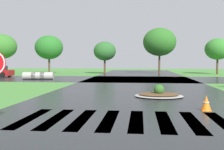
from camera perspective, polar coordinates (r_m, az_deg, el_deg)
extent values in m
cube|color=#232628|center=(14.31, 5.51, -4.77)|extent=(10.92, 80.00, 0.01)
cube|color=#232628|center=(28.35, 5.79, -0.87)|extent=(90.00, 9.83, 0.01)
cube|color=white|center=(9.70, -16.88, -8.67)|extent=(0.45, 3.29, 0.01)
cube|color=white|center=(9.39, -11.75, -8.99)|extent=(0.45, 3.29, 0.01)
cube|color=white|center=(9.16, -6.31, -9.25)|extent=(0.45, 3.29, 0.01)
cube|color=white|center=(9.01, -0.64, -9.43)|extent=(0.45, 3.29, 0.01)
cube|color=white|center=(8.96, 5.17, -9.53)|extent=(0.45, 3.29, 0.01)
cube|color=white|center=(8.99, 11.00, -9.53)|extent=(0.45, 3.29, 0.01)
cube|color=white|center=(9.11, 16.72, -9.43)|extent=(0.45, 3.29, 0.01)
cube|color=white|center=(9.32, 22.24, -9.25)|extent=(0.45, 3.29, 0.01)
ellipsoid|color=#9E9B93|center=(14.76, 9.88, -4.34)|extent=(2.60, 2.27, 0.12)
ellipsoid|color=brown|center=(14.75, 9.88, -3.99)|extent=(2.13, 1.86, 0.10)
sphere|color=#2D6023|center=(14.72, 9.89, -3.03)|extent=(0.56, 0.56, 0.56)
cylinder|color=black|center=(33.48, -22.19, 0.07)|extent=(0.65, 0.24, 0.64)
cylinder|color=black|center=(35.08, -20.89, 0.22)|extent=(0.65, 0.24, 0.64)
cylinder|color=#9E9B93|center=(28.81, -17.04, -0.16)|extent=(1.38, 0.92, 0.77)
cylinder|color=#9E9B93|center=(28.57, -15.32, -0.16)|extent=(1.38, 0.92, 0.77)
cylinder|color=#9E9B93|center=(28.35, -13.58, -0.16)|extent=(1.38, 0.92, 0.77)
cone|color=orange|center=(11.19, 19.30, -5.59)|extent=(0.39, 0.39, 0.61)
torus|color=white|center=(11.18, 19.30, -5.44)|extent=(0.24, 0.24, 0.04)
cube|color=orange|center=(11.23, 19.27, -7.05)|extent=(0.36, 0.36, 0.03)
cylinder|color=#4C3823|center=(45.03, -22.15, 2.01)|extent=(0.28, 0.28, 2.56)
ellipsoid|color=#367429|center=(45.07, -22.22, 5.62)|extent=(4.45, 4.45, 3.78)
cylinder|color=#4C3823|center=(40.81, -13.13, 1.98)|extent=(0.28, 0.28, 2.43)
ellipsoid|color=#256B24|center=(40.84, -13.18, 5.70)|extent=(4.10, 4.10, 3.48)
cylinder|color=#4C3823|center=(39.41, -1.54, 1.84)|extent=(0.28, 0.28, 2.18)
ellipsoid|color=#2A6029|center=(39.43, -1.54, 5.08)|extent=(3.25, 3.25, 2.76)
cylinder|color=#4C3823|center=(39.87, 9.98, 2.37)|extent=(0.28, 0.28, 2.96)
ellipsoid|color=#2A6622|center=(39.95, 10.02, 6.90)|extent=(4.78, 4.78, 4.06)
cylinder|color=#4C3823|center=(40.95, 21.38, 1.78)|extent=(0.28, 0.28, 2.33)
ellipsoid|color=#327A2A|center=(40.98, 21.44, 5.14)|extent=(3.54, 3.54, 3.01)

